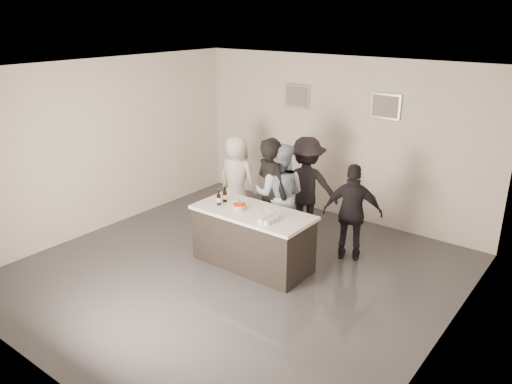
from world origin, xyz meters
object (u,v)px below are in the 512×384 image
person_main_blue (280,195)px  beer_bottle_a (225,194)px  bar_counter (253,238)px  person_guest_left (237,178)px  beer_bottle_b (219,197)px  person_guest_right (352,213)px  person_guest_back (306,186)px  person_main_black (272,194)px  cake (239,207)px

person_main_blue → beer_bottle_a: bearing=36.9°
bar_counter → person_main_blue: 0.96m
person_guest_left → beer_bottle_a: bearing=120.4°
beer_bottle_b → person_main_blue: (0.47, 0.97, -0.15)m
beer_bottle_a → person_guest_right: person_guest_right is taller
beer_bottle_b → person_guest_left: 1.65m
person_main_blue → person_guest_right: (1.19, 0.28, -0.10)m
person_guest_left → person_guest_back: person_guest_back is taller
person_guest_back → beer_bottle_b: bearing=41.6°
beer_bottle_a → person_main_black: person_main_black is taller
bar_counter → beer_bottle_b: 0.82m
person_main_black → cake: bearing=106.1°
cake → bar_counter: bearing=20.2°
beer_bottle_a → person_main_blue: (0.49, 0.81, -0.15)m
beer_bottle_a → person_main_blue: size_ratio=0.15×
person_guest_right → person_guest_back: bearing=-43.6°
beer_bottle_a → person_guest_back: person_guest_back is taller
beer_bottle_a → person_guest_right: bearing=32.9°
bar_counter → person_guest_left: size_ratio=1.16×
beer_bottle_a → person_guest_back: bearing=68.8°
beer_bottle_b → person_guest_right: 2.09m
cake → person_main_blue: (0.10, 0.92, -0.05)m
person_guest_left → person_guest_back: 1.40m
cake → person_guest_left: size_ratio=0.13×
cake → person_guest_left: (-1.19, 1.37, -0.14)m
beer_bottle_b → person_guest_back: bearing=71.2°
cake → person_main_black: size_ratio=0.11×
person_main_black → person_guest_right: 1.33m
bar_counter → person_guest_right: bearing=45.9°
cake → person_guest_right: person_guest_right is taller
beer_bottle_b → person_main_black: 0.93m
beer_bottle_a → person_main_blue: person_main_blue is taller
person_main_blue → person_guest_left: person_main_blue is taller
person_main_blue → person_guest_back: bearing=-119.4°
bar_counter → person_guest_left: 1.93m
person_guest_left → person_guest_right: size_ratio=1.03×
bar_counter → person_main_blue: (-0.10, 0.85, 0.43)m
beer_bottle_b → person_guest_back: person_guest_back is taller
bar_counter → person_guest_right: person_guest_right is taller
bar_counter → beer_bottle_b: bearing=-168.0°
beer_bottle_b → person_main_blue: bearing=64.2°
cake → beer_bottle_a: size_ratio=0.81×
person_main_black → beer_bottle_a: bearing=76.4°
bar_counter → beer_bottle_b: (-0.57, -0.12, 0.58)m
person_guest_right → person_guest_left: bearing=-28.0°
bar_counter → person_guest_back: size_ratio=1.07×
beer_bottle_a → person_guest_back: 1.59m
person_main_black → person_guest_right: bearing=-143.4°
bar_counter → beer_bottle_b: size_ratio=7.15×
cake → person_main_blue: bearing=83.9°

